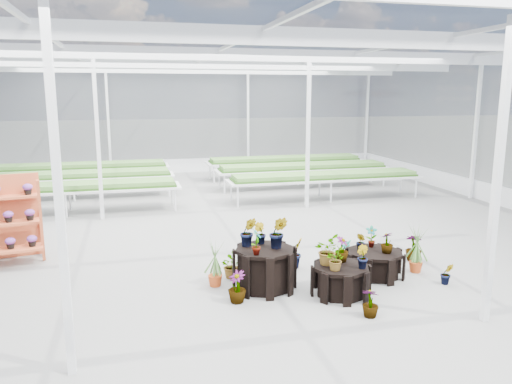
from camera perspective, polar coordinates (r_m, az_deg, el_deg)
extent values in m
plane|color=gray|center=(10.86, -1.98, -7.25)|extent=(24.00, 24.00, 0.00)
cylinder|color=black|center=(8.97, 1.00, -8.75)|extent=(1.21, 1.21, 0.75)
cylinder|color=black|center=(8.86, 9.67, -9.94)|extent=(1.17, 1.17, 0.53)
cylinder|color=black|center=(9.88, 13.38, -7.96)|extent=(1.19, 1.19, 0.49)
imported|color=#487234|center=(8.89, -0.90, -4.57)|extent=(0.33, 0.29, 0.54)
imported|color=#487234|center=(8.78, 2.55, -4.63)|extent=(0.39, 0.36, 0.58)
imported|color=#487234|center=(9.07, 0.48, -4.73)|extent=(0.27, 0.27, 0.39)
imported|color=#487234|center=(8.43, 0.04, -5.67)|extent=(0.24, 0.29, 0.47)
imported|color=#487234|center=(8.75, 8.05, -6.58)|extent=(0.56, 0.58, 0.51)
imported|color=#487234|center=(8.68, 12.03, -7.25)|extent=(0.20, 0.23, 0.39)
imported|color=#487234|center=(8.92, 9.76, -6.47)|extent=(0.36, 0.36, 0.45)
imported|color=#487234|center=(8.51, 9.00, -7.59)|extent=(0.38, 0.41, 0.37)
imported|color=#487234|center=(9.71, 11.91, -5.59)|extent=(0.17, 0.21, 0.36)
imported|color=#487234|center=(9.69, 14.76, -5.60)|extent=(0.27, 0.27, 0.41)
imported|color=#487234|center=(9.98, 13.04, -4.98)|extent=(0.26, 0.22, 0.42)
imported|color=#487234|center=(8.45, -2.19, -10.79)|extent=(0.42, 0.42, 0.55)
imported|color=#487234|center=(9.55, -2.98, -8.36)|extent=(0.46, 0.50, 0.49)
imported|color=#487234|center=(8.15, 12.95, -12.24)|extent=(0.36, 0.36, 0.46)
imported|color=#487234|center=(9.86, 20.98, -8.69)|extent=(0.27, 0.24, 0.41)
imported|color=#487234|center=(10.93, 17.57, -6.07)|extent=(0.44, 0.44, 0.58)
imported|color=#487234|center=(10.46, 10.29, -6.72)|extent=(0.20, 0.28, 0.50)
imported|color=#487234|center=(10.07, 4.52, -6.90)|extent=(0.44, 0.42, 0.63)
imported|color=#487234|center=(9.58, 0.28, -7.69)|extent=(0.33, 0.40, 0.67)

